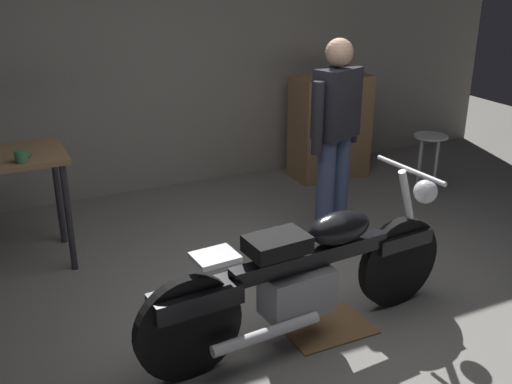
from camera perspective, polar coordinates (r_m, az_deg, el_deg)
name	(u,v)px	position (r m, az deg, el deg)	size (l,w,h in m)	color
ground_plane	(306,315)	(4.12, 4.82, -11.64)	(12.00, 12.00, 0.00)	gray
back_wall	(167,34)	(6.06, -8.51, 14.74)	(8.00, 0.12, 3.10)	gray
motorcycle	(307,273)	(3.69, 4.90, -7.73)	(2.19, 0.60, 1.00)	black
person_standing	(335,132)	(4.91, 7.60, 5.75)	(0.54, 0.34, 1.67)	#4A5781
shop_stool	(430,149)	(6.08, 16.27, 3.96)	(0.32, 0.32, 0.64)	#B2B2B7
wooden_dresser	(330,127)	(6.47, 7.07, 6.21)	(0.80, 0.47, 1.10)	#99724C
drip_tray	(327,327)	(4.00, 6.81, -12.73)	(0.56, 0.40, 0.01)	olive
mug_green_speckled	(21,156)	(4.50, -21.56, 3.18)	(0.12, 0.08, 0.09)	#3D7F4C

